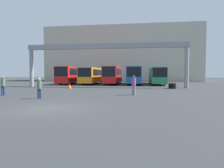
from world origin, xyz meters
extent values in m
plane|color=#2D3033|center=(0.00, 0.00, 0.00)|extent=(200.00, 200.00, 0.00)
cube|color=#B7B2A3|center=(0.00, 46.52, 7.33)|extent=(41.52, 12.00, 14.65)
cylinder|color=gray|center=(-11.48, 18.18, 2.82)|extent=(0.60, 0.60, 5.63)
cylinder|color=gray|center=(11.48, 18.18, 2.82)|extent=(0.60, 0.60, 5.63)
cube|color=gray|center=(0.00, 18.18, 5.98)|extent=(23.55, 0.80, 0.70)
cube|color=red|center=(-8.19, 27.00, 1.80)|extent=(2.54, 10.69, 2.90)
cube|color=black|center=(-8.19, 21.68, 2.34)|extent=(2.33, 0.06, 1.63)
cube|color=black|center=(-8.19, 27.00, 2.34)|extent=(2.57, 9.09, 1.22)
cube|color=black|center=(-8.19, 27.00, 0.87)|extent=(2.57, 10.16, 0.24)
cylinder|color=black|center=(-9.30, 24.01, 0.53)|extent=(0.28, 1.06, 1.06)
cylinder|color=black|center=(-7.08, 24.01, 0.53)|extent=(0.28, 1.06, 1.06)
cylinder|color=black|center=(-9.30, 30.00, 0.53)|extent=(0.28, 1.06, 1.06)
cylinder|color=black|center=(-7.08, 30.00, 0.53)|extent=(0.28, 1.06, 1.06)
cube|color=orange|center=(-4.09, 27.53, 1.72)|extent=(2.54, 11.75, 2.73)
cube|color=black|center=(-4.09, 21.68, 2.22)|extent=(2.33, 0.06, 1.53)
cube|color=black|center=(-4.09, 27.53, 2.22)|extent=(2.57, 9.98, 1.15)
cube|color=orange|center=(-4.09, 27.53, 0.84)|extent=(2.57, 11.16, 0.24)
cylinder|color=black|center=(-5.20, 24.24, 0.54)|extent=(0.28, 1.08, 1.08)
cylinder|color=black|center=(-2.99, 24.24, 0.54)|extent=(0.28, 1.08, 1.08)
cylinder|color=black|center=(-5.20, 30.82, 0.54)|extent=(0.28, 1.08, 1.08)
cylinder|color=black|center=(-2.99, 30.82, 0.54)|extent=(0.28, 1.08, 1.08)
cube|color=red|center=(0.00, 27.03, 1.80)|extent=(2.40, 10.75, 2.89)
cube|color=black|center=(0.00, 21.68, 2.33)|extent=(2.21, 0.06, 1.62)
cube|color=black|center=(0.00, 27.03, 2.33)|extent=(2.43, 9.13, 1.21)
cube|color=red|center=(0.00, 27.03, 0.87)|extent=(2.43, 10.21, 0.24)
cylinder|color=black|center=(-1.04, 24.02, 0.52)|extent=(0.28, 1.04, 1.04)
cylinder|color=black|center=(1.04, 24.02, 0.52)|extent=(0.28, 1.04, 1.04)
cylinder|color=black|center=(-1.04, 30.04, 0.52)|extent=(0.28, 1.04, 1.04)
cylinder|color=black|center=(1.04, 30.04, 0.52)|extent=(0.28, 1.04, 1.04)
cube|color=#1959A5|center=(4.09, 27.41, 1.77)|extent=(2.50, 11.50, 2.84)
cube|color=black|center=(4.09, 21.68, 2.29)|extent=(2.30, 0.06, 1.59)
cube|color=black|center=(4.09, 27.41, 2.29)|extent=(2.53, 9.77, 1.19)
cube|color=orange|center=(4.09, 27.41, 0.86)|extent=(2.53, 10.92, 0.24)
cylinder|color=black|center=(3.01, 24.19, 0.51)|extent=(0.28, 1.02, 1.02)
cylinder|color=black|center=(5.18, 24.19, 0.51)|extent=(0.28, 1.02, 1.02)
cylinder|color=black|center=(3.01, 30.63, 0.51)|extent=(0.28, 1.02, 1.02)
cylinder|color=black|center=(5.18, 30.63, 0.51)|extent=(0.28, 1.02, 1.02)
cube|color=#268C4C|center=(8.19, 27.76, 1.70)|extent=(2.47, 12.20, 2.70)
cube|color=black|center=(8.19, 21.68, 2.19)|extent=(2.27, 0.06, 1.51)
cube|color=black|center=(8.19, 27.76, 2.19)|extent=(2.50, 10.37, 1.13)
cube|color=red|center=(8.19, 27.76, 0.84)|extent=(2.50, 11.59, 0.24)
cylinder|color=black|center=(7.11, 24.34, 0.49)|extent=(0.28, 0.99, 0.99)
cylinder|color=black|center=(9.26, 24.34, 0.49)|extent=(0.28, 0.99, 0.99)
cylinder|color=black|center=(7.11, 31.17, 0.49)|extent=(0.28, 0.99, 0.99)
cylinder|color=black|center=(9.26, 31.17, 0.49)|extent=(0.28, 0.99, 0.99)
cylinder|color=gray|center=(4.52, 7.92, 0.43)|extent=(0.20, 0.20, 0.85)
cylinder|color=gray|center=(4.63, 7.80, 0.43)|extent=(0.20, 0.20, 0.85)
cylinder|color=#8C4C8C|center=(4.57, 7.86, 1.21)|extent=(0.37, 0.37, 0.71)
sphere|color=brown|center=(4.57, 7.86, 1.68)|extent=(0.23, 0.23, 0.23)
cylinder|color=navy|center=(-7.19, 5.80, 0.41)|extent=(0.19, 0.19, 0.82)
cylinder|color=navy|center=(-7.06, 5.89, 0.41)|extent=(0.19, 0.19, 0.82)
cylinder|color=#4C724C|center=(-7.13, 5.85, 1.16)|extent=(0.36, 0.36, 0.68)
sphere|color=#8C6647|center=(-7.13, 5.85, 1.62)|extent=(0.22, 0.22, 0.22)
cylinder|color=navy|center=(-2.57, 4.05, 0.39)|extent=(0.18, 0.18, 0.78)
cylinder|color=navy|center=(-2.71, 3.98, 0.39)|extent=(0.18, 0.18, 0.78)
cylinder|color=#4C724C|center=(-2.64, 4.01, 1.11)|extent=(0.34, 0.34, 0.65)
sphere|color=tan|center=(-2.64, 4.01, 1.54)|extent=(0.21, 0.21, 0.21)
cone|color=orange|center=(-4.25, 15.06, 0.34)|extent=(0.49, 0.49, 0.68)
torus|color=black|center=(9.38, 16.81, 0.12)|extent=(1.04, 1.04, 0.24)
torus|color=black|center=(9.38, 16.81, 0.36)|extent=(1.04, 1.04, 0.24)
torus|color=black|center=(9.38, 16.81, 0.60)|extent=(1.04, 1.04, 0.24)
camera|label=1|loc=(5.19, -10.57, 1.95)|focal=32.00mm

